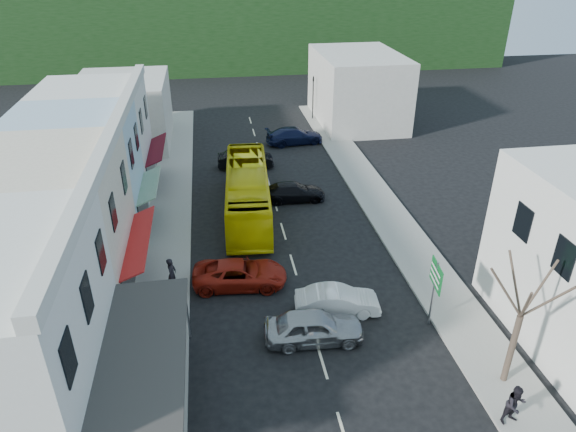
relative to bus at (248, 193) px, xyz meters
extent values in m
plane|color=black|center=(2.05, -10.90, -1.55)|extent=(120.00, 120.00, 0.00)
cube|color=gray|center=(-5.45, -0.90, -1.48)|extent=(3.00, 52.00, 0.15)
cube|color=gray|center=(9.55, -0.90, -1.48)|extent=(3.00, 52.00, 0.15)
cube|color=#500B15|center=(-6.35, -16.40, 1.50)|extent=(1.30, 7.65, 0.08)
cube|color=beige|center=(-10.45, -7.90, 2.45)|extent=(7.00, 8.00, 8.00)
cube|color=red|center=(-6.35, -7.90, 1.50)|extent=(1.30, 6.80, 0.08)
cube|color=#A4C1D6|center=(-10.45, -0.90, 2.45)|extent=(7.00, 6.00, 8.00)
cube|color=#195926|center=(-6.35, -0.90, 1.50)|extent=(1.30, 5.10, 0.08)
cube|color=silver|center=(-10.45, 5.60, 2.45)|extent=(7.00, 7.00, 8.00)
cube|color=#500B15|center=(-6.35, 5.60, 1.50)|extent=(1.30, 5.95, 0.08)
cube|color=#B7B2A8|center=(-9.95, 16.10, 1.45)|extent=(8.00, 10.00, 6.00)
cube|color=#B7B2A8|center=(13.05, 19.10, 1.95)|extent=(8.00, 12.00, 7.00)
cube|color=black|center=(2.05, 53.10, 4.45)|extent=(80.00, 24.00, 12.00)
imported|color=yellow|center=(0.00, 0.00, 0.00)|extent=(3.27, 11.74, 3.10)
imported|color=#A0A0A4|center=(1.95, -13.44, -0.85)|extent=(4.49, 2.04, 1.40)
imported|color=silver|center=(3.54, -11.58, -0.85)|extent=(4.56, 2.24, 1.40)
imported|color=maroon|center=(-1.18, -8.40, -0.85)|extent=(4.76, 2.33, 1.40)
imported|color=black|center=(3.46, 1.54, -0.85)|extent=(4.53, 1.92, 1.40)
imported|color=black|center=(0.51, 8.30, -0.85)|extent=(4.46, 1.96, 1.40)
imported|color=black|center=(5.54, 13.37, -0.85)|extent=(4.69, 2.39, 1.40)
imported|color=black|center=(-4.81, -8.39, -0.55)|extent=(0.55, 0.69, 1.70)
imported|color=black|center=(8.67, -19.40, -0.55)|extent=(0.76, 0.54, 1.70)
camera|label=1|loc=(-2.18, -31.85, 15.30)|focal=32.00mm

